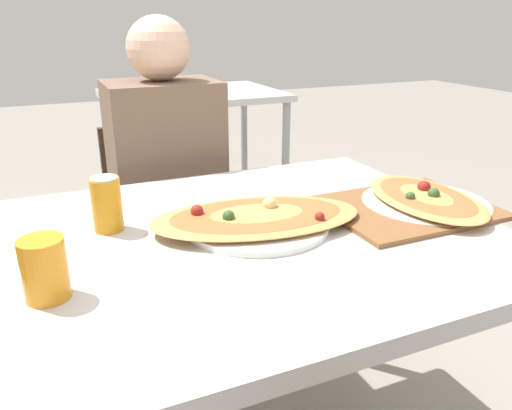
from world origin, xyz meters
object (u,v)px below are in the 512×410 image
object	(u,v)px
chair_far_seated	(164,224)
drink_glass	(45,269)
pizza_second	(425,200)
pizza_main	(257,218)
soda_can	(107,204)
person_seated	(167,172)
dining_table	(253,263)

from	to	relation	value
chair_far_seated	drink_glass	size ratio (longest dim) A/B	7.63
drink_glass	pizza_second	world-z (taller)	drink_glass
drink_glass	pizza_main	bearing A→B (deg)	17.13
soda_can	drink_glass	xyz separation A→B (m)	(-0.14, -0.26, -0.01)
person_seated	drink_glass	bearing A→B (deg)	62.64
chair_far_seated	pizza_second	distance (m)	0.99
dining_table	pizza_main	size ratio (longest dim) A/B	2.08
dining_table	person_seated	distance (m)	0.67
person_seated	pizza_second	xyz separation A→B (m)	(0.49, -0.70, 0.06)
pizza_second	person_seated	bearing A→B (deg)	125.16
chair_far_seated	pizza_second	world-z (taller)	chair_far_seated
dining_table	pizza_main	bearing A→B (deg)	52.43
dining_table	pizza_second	bearing A→B (deg)	-3.92
person_seated	pizza_second	bearing A→B (deg)	125.16
person_seated	pizza_second	size ratio (longest dim) A/B	3.06
drink_glass	pizza_second	xyz separation A→B (m)	(0.90, 0.08, -0.04)
soda_can	pizza_second	size ratio (longest dim) A/B	0.31
person_seated	pizza_main	size ratio (longest dim) A/B	2.33
person_seated	soda_can	bearing A→B (deg)	63.23
person_seated	soda_can	distance (m)	0.60
person_seated	soda_can	size ratio (longest dim) A/B	9.78
pizza_main	chair_far_seated	bearing A→B (deg)	93.74
drink_glass	pizza_second	bearing A→B (deg)	5.30
person_seated	pizza_second	distance (m)	0.86
chair_far_seated	pizza_second	size ratio (longest dim) A/B	2.11
pizza_second	pizza_main	bearing A→B (deg)	172.72
chair_far_seated	person_seated	distance (m)	0.26
chair_far_seated	pizza_main	world-z (taller)	chair_far_seated
dining_table	pizza_main	distance (m)	0.10
drink_glass	soda_can	bearing A→B (deg)	61.43
soda_can	pizza_second	world-z (taller)	soda_can
chair_far_seated	pizza_main	xyz separation A→B (m)	(0.05, -0.75, 0.30)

